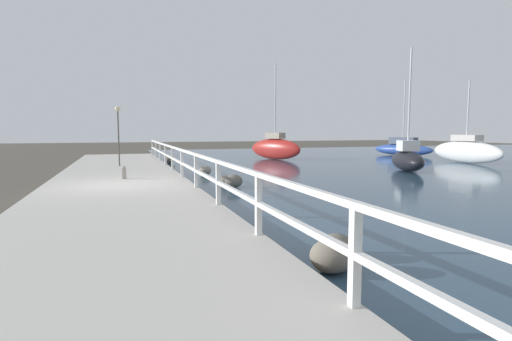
{
  "coord_description": "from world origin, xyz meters",
  "views": [
    {
      "loc": [
        0.09,
        -13.66,
        2.08
      ],
      "look_at": [
        3.49,
        -3.66,
        1.02
      ],
      "focal_mm": 28.0,
      "sensor_mm": 36.0,
      "label": 1
    }
  ],
  "objects_px": {
    "sailboat_blue": "(403,148)",
    "sailboat_red": "(275,148)",
    "sailboat_black": "(407,159)",
    "mooring_bollard": "(124,172)",
    "sailboat_white": "(466,151)",
    "dock_lamp": "(118,122)"
  },
  "relations": [
    {
      "from": "sailboat_blue",
      "to": "sailboat_red",
      "type": "xyz_separation_m",
      "value": [
        -11.73,
        -0.77,
        0.21
      ]
    },
    {
      "from": "sailboat_blue",
      "to": "sailboat_white",
      "type": "xyz_separation_m",
      "value": [
        -1.26,
        -7.63,
        0.16
      ]
    },
    {
      "from": "mooring_bollard",
      "to": "sailboat_white",
      "type": "xyz_separation_m",
      "value": [
        20.94,
        4.55,
        0.23
      ]
    },
    {
      "from": "dock_lamp",
      "to": "sailboat_blue",
      "type": "xyz_separation_m",
      "value": [
        22.36,
        6.52,
        -1.9
      ]
    },
    {
      "from": "sailboat_black",
      "to": "sailboat_white",
      "type": "bearing_deg",
      "value": 44.83
    },
    {
      "from": "mooring_bollard",
      "to": "sailboat_red",
      "type": "xyz_separation_m",
      "value": [
        10.47,
        11.42,
        0.28
      ]
    },
    {
      "from": "mooring_bollard",
      "to": "sailboat_black",
      "type": "relative_size",
      "value": 0.08
    },
    {
      "from": "dock_lamp",
      "to": "sailboat_white",
      "type": "bearing_deg",
      "value": -3.01
    },
    {
      "from": "mooring_bollard",
      "to": "sailboat_white",
      "type": "relative_size",
      "value": 0.08
    },
    {
      "from": "dock_lamp",
      "to": "sailboat_black",
      "type": "height_order",
      "value": "sailboat_black"
    },
    {
      "from": "sailboat_blue",
      "to": "sailboat_white",
      "type": "height_order",
      "value": "sailboat_blue"
    },
    {
      "from": "sailboat_black",
      "to": "sailboat_red",
      "type": "height_order",
      "value": "sailboat_red"
    },
    {
      "from": "sailboat_blue",
      "to": "sailboat_red",
      "type": "distance_m",
      "value": 11.76
    },
    {
      "from": "dock_lamp",
      "to": "sailboat_red",
      "type": "height_order",
      "value": "sailboat_red"
    },
    {
      "from": "mooring_bollard",
      "to": "sailboat_black",
      "type": "height_order",
      "value": "sailboat_black"
    },
    {
      "from": "sailboat_blue",
      "to": "sailboat_white",
      "type": "bearing_deg",
      "value": -122.6
    },
    {
      "from": "sailboat_red",
      "to": "sailboat_blue",
      "type": "bearing_deg",
      "value": -20.73
    },
    {
      "from": "dock_lamp",
      "to": "sailboat_black",
      "type": "distance_m",
      "value": 14.78
    },
    {
      "from": "dock_lamp",
      "to": "sailboat_white",
      "type": "height_order",
      "value": "sailboat_white"
    },
    {
      "from": "sailboat_white",
      "to": "sailboat_black",
      "type": "bearing_deg",
      "value": -153.55
    },
    {
      "from": "dock_lamp",
      "to": "sailboat_black",
      "type": "xyz_separation_m",
      "value": [
        14.07,
        -4.1,
        -1.89
      ]
    },
    {
      "from": "mooring_bollard",
      "to": "sailboat_white",
      "type": "bearing_deg",
      "value": 12.27
    }
  ]
}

